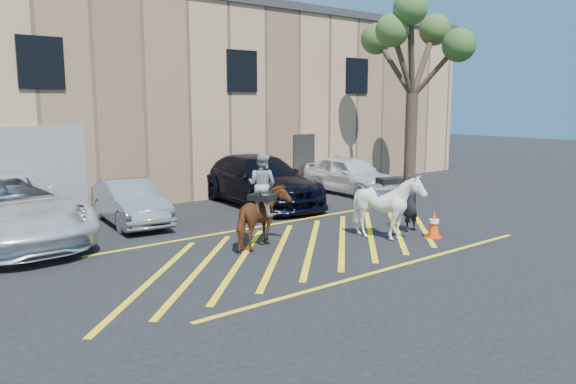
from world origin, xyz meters
TOP-DOWN VIEW (x-y plane):
  - ground at (0.00, 0.00)m, footprint 90.00×90.00m
  - car_white_pickup at (-5.76, 4.65)m, footprint 3.19×6.35m
  - car_silver_sedan at (-2.39, 4.86)m, footprint 1.78×3.96m
  - car_blue_suv at (2.35, 5.03)m, footprint 3.00×6.00m
  - car_white_suv at (6.41, 4.71)m, footprint 1.96×4.36m
  - handler at (3.11, -0.81)m, footprint 0.57×0.39m
  - warehouse at (-0.01, 11.99)m, footprint 32.42×10.20m
  - hatching_zone at (-0.00, -0.30)m, footprint 12.60×5.12m
  - mounted_bay at (-1.05, 0.30)m, footprint 1.90×1.45m
  - saddled_white at (1.96, -1.04)m, footprint 1.86×1.95m
  - traffic_cone at (2.97, -1.71)m, footprint 0.50×0.50m
  - tree at (8.05, 3.20)m, footprint 3.99×4.37m

SIDE VIEW (x-z plane):
  - ground at x=0.00m, z-range 0.00..0.00m
  - hatching_zone at x=0.00m, z-range 0.00..0.01m
  - traffic_cone at x=2.97m, z-range 0.00..0.73m
  - car_silver_sedan at x=-2.39m, z-range 0.00..1.26m
  - car_white_suv at x=6.41m, z-range 0.00..1.46m
  - handler at x=3.11m, z-range 0.00..1.50m
  - car_blue_suv at x=2.35m, z-range 0.00..1.67m
  - saddled_white at x=1.96m, z-range 0.01..1.70m
  - car_white_pickup at x=-5.76m, z-range 0.00..1.73m
  - mounted_bay at x=-1.05m, z-range -0.22..2.06m
  - warehouse at x=-0.01m, z-range 0.00..7.30m
  - tree at x=8.05m, z-range 2.04..9.35m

